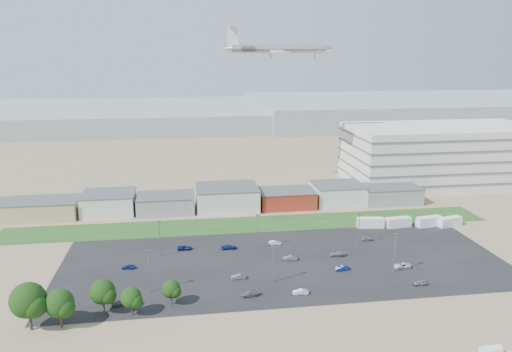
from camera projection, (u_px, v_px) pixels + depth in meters
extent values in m
plane|color=#866E55|center=(280.00, 298.00, 115.86)|extent=(700.00, 700.00, 0.00)
cube|color=black|center=(284.00, 262.00, 135.78)|extent=(120.00, 50.00, 0.01)
cube|color=#22491B|center=(250.00, 224.00, 165.80)|extent=(160.00, 16.00, 0.02)
cube|color=silver|center=(441.00, 154.00, 216.90)|extent=(80.00, 40.00, 25.00)
imported|color=silver|center=(402.00, 265.00, 132.02)|extent=(4.64, 2.17, 1.29)
imported|color=navy|center=(342.00, 268.00, 130.47)|extent=(4.14, 1.93, 1.31)
imported|color=#A5A5AA|center=(420.00, 283.00, 122.17)|extent=(3.67, 1.53, 1.24)
imported|color=#595B5E|center=(249.00, 294.00, 116.54)|extent=(4.41, 2.10, 1.24)
imported|color=#595B5E|center=(239.00, 277.00, 125.48)|extent=(3.75, 1.32, 1.23)
imported|color=navy|center=(129.00, 267.00, 131.45)|extent=(3.64, 1.77, 1.19)
imported|color=navy|center=(229.00, 247.00, 144.68)|extent=(4.55, 1.85, 1.32)
imported|color=#595B5E|center=(290.00, 258.00, 136.96)|extent=(4.05, 1.87, 1.29)
imported|color=#A5A5AA|center=(366.00, 239.00, 151.27)|extent=(3.51, 1.41, 1.19)
imported|color=navy|center=(184.00, 248.00, 144.25)|extent=(4.41, 2.31, 1.18)
imported|color=#595B5E|center=(120.00, 303.00, 112.39)|extent=(3.95, 1.95, 1.11)
imported|color=silver|center=(275.00, 243.00, 148.10)|extent=(3.75, 1.37, 1.23)
imported|color=#A5A5AA|center=(337.00, 254.00, 139.70)|extent=(4.49, 2.25, 1.25)
imported|color=silver|center=(301.00, 292.00, 117.55)|extent=(3.79, 1.52, 1.22)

